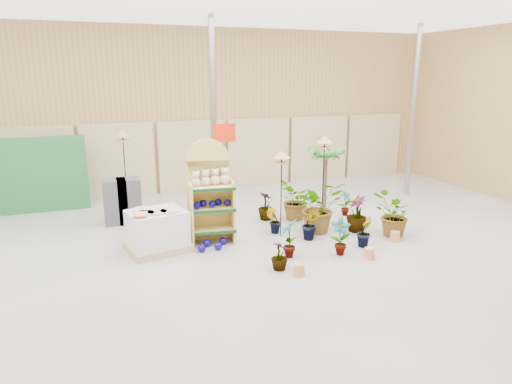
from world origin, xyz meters
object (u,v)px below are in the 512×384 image
pallet_stack (157,231)px  potted_plant_2 (319,207)px  display_shelf (210,195)px  bird_table_front (282,157)px

pallet_stack → potted_plant_2: size_ratio=1.15×
display_shelf → potted_plant_2: bearing=0.3°
bird_table_front → potted_plant_2: (0.87, 0.02, -1.10)m
display_shelf → bird_table_front: (1.40, -0.28, 0.72)m
bird_table_front → display_shelf: bearing=168.7°
display_shelf → pallet_stack: display_shelf is taller
bird_table_front → potted_plant_2: bearing=1.4°
potted_plant_2 → pallet_stack: bearing=178.8°
pallet_stack → potted_plant_2: (3.35, -0.07, 0.16)m
display_shelf → bird_table_front: size_ratio=1.14×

